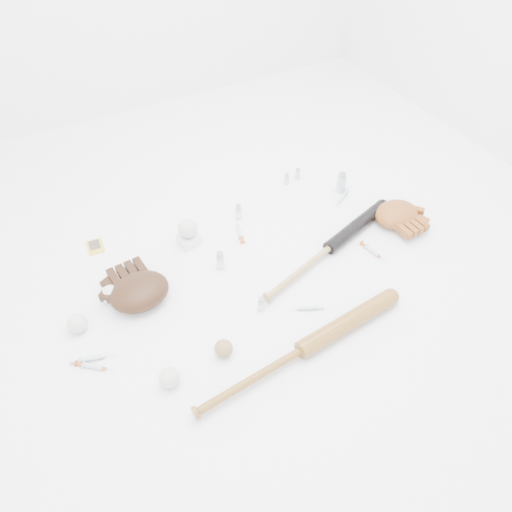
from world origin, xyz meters
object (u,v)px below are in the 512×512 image
bat_wood (302,350)px  bat_dark (330,247)px  glove_dark (139,291)px  pedestal (189,239)px

bat_wood → bat_dark: bearing=39.6°
glove_dark → bat_dark: bearing=-14.2°
bat_dark → glove_dark: glove_dark is taller
bat_dark → glove_dark: (-0.78, 0.13, 0.02)m
pedestal → bat_dark: bearing=-34.0°
bat_dark → bat_wood: bearing=-152.0°
bat_wood → pedestal: 0.72m
bat_dark → glove_dark: 0.79m
bat_wood → glove_dark: (-0.41, 0.51, 0.02)m
bat_dark → pedestal: 0.60m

